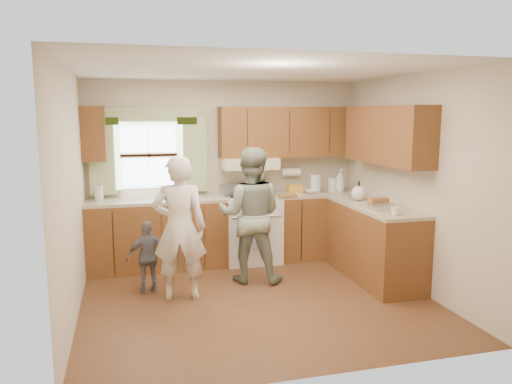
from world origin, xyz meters
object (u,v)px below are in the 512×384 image
object	(u,v)px
stove	(251,228)
child	(148,257)
woman_left	(179,228)
woman_right	(251,215)

from	to	relation	value
stove	child	distance (m)	1.72
woman_left	child	distance (m)	0.59
child	stove	bearing A→B (deg)	-151.96
woman_right	child	world-z (taller)	woman_right
woman_left	woman_right	bearing A→B (deg)	-146.76
child	woman_right	bearing A→B (deg)	-179.35
woman_right	child	bearing A→B (deg)	24.75
stove	woman_left	xyz separation A→B (m)	(-1.12, -1.21, 0.34)
stove	woman_left	bearing A→B (deg)	-132.80
stove	woman_left	world-z (taller)	woman_left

